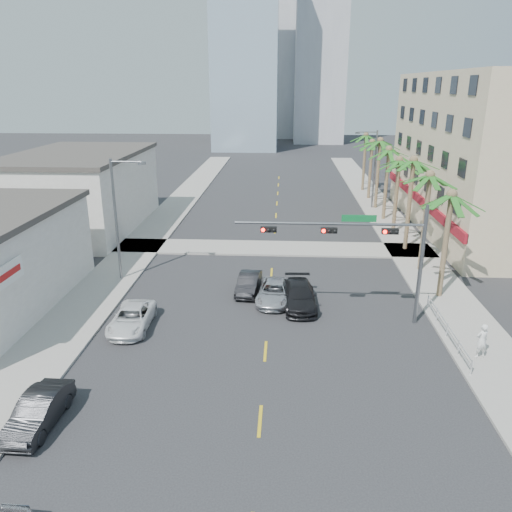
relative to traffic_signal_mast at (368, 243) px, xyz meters
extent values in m
plane|color=#262628|center=(-5.78, -7.95, -5.06)|extent=(260.00, 260.00, 0.00)
cube|color=gray|center=(6.22, 12.05, -4.99)|extent=(4.00, 120.00, 0.15)
cube|color=gray|center=(-17.78, 12.05, -4.99)|extent=(4.00, 120.00, 0.15)
cube|color=gray|center=(-5.78, 14.05, -4.99)|extent=(80.00, 4.00, 0.15)
cube|color=#CFB592|center=(16.22, 22.05, 2.44)|extent=(15.00, 28.00, 15.00)
cube|color=maroon|center=(8.62, 22.05, -2.06)|extent=(0.30, 28.00, 0.80)
cube|color=beige|center=(-25.28, 20.05, -1.46)|extent=(11.00, 18.00, 7.20)
cube|color=#99B2C6|center=(-13.78, 87.05, 18.94)|extent=(14.00, 14.00, 48.00)
cube|color=#ADADB2|center=(3.22, 102.05, 24.94)|extent=(12.00, 12.00, 60.00)
cube|color=#ADADB2|center=(-8.78, 117.05, 15.94)|extent=(16.00, 16.00, 42.00)
cylinder|color=slate|center=(3.22, 0.05, -1.46)|extent=(0.24, 0.24, 7.20)
cylinder|color=slate|center=(-2.28, 0.05, 1.14)|extent=(11.00, 0.16, 0.16)
cube|color=#0C662D|center=(-0.58, 0.05, 1.49)|extent=(2.00, 0.05, 0.40)
cube|color=black|center=(1.22, -0.10, 0.79)|extent=(0.95, 0.28, 0.32)
sphere|color=#FF0C05|center=(0.90, -0.26, 0.79)|extent=(0.22, 0.22, 0.22)
cube|color=black|center=(-2.28, -0.10, 0.79)|extent=(0.95, 0.28, 0.32)
sphere|color=#FF0C05|center=(-2.60, -0.26, 0.79)|extent=(0.22, 0.22, 0.22)
cube|color=black|center=(-5.78, -0.10, 0.79)|extent=(0.95, 0.28, 0.32)
sphere|color=#FF0C05|center=(-6.10, -0.26, 0.79)|extent=(0.22, 0.22, 0.22)
cylinder|color=brown|center=(5.82, 4.05, -1.46)|extent=(0.36, 0.36, 7.20)
cylinder|color=brown|center=(5.82, 9.25, -1.28)|extent=(0.36, 0.36, 7.56)
cylinder|color=brown|center=(5.82, 14.45, -1.10)|extent=(0.36, 0.36, 7.92)
cylinder|color=brown|center=(5.82, 19.65, -1.46)|extent=(0.36, 0.36, 7.20)
cylinder|color=brown|center=(5.82, 24.85, -1.28)|extent=(0.36, 0.36, 7.56)
cylinder|color=brown|center=(5.82, 30.05, -1.10)|extent=(0.36, 0.36, 7.92)
cylinder|color=brown|center=(5.82, 35.25, -1.46)|extent=(0.36, 0.36, 7.20)
cylinder|color=brown|center=(5.82, 40.45, -1.28)|extent=(0.36, 0.36, 7.56)
cylinder|color=slate|center=(-16.98, 6.05, -0.56)|extent=(0.20, 0.20, 9.00)
cylinder|color=slate|center=(-15.88, 6.05, 3.74)|extent=(2.20, 0.12, 0.12)
cube|color=slate|center=(-14.78, 6.05, 3.64)|extent=(0.50, 0.25, 0.18)
cylinder|color=slate|center=(5.42, 30.05, -0.56)|extent=(0.20, 0.20, 9.00)
cylinder|color=slate|center=(4.32, 30.05, 3.74)|extent=(2.20, 0.12, 0.12)
cube|color=slate|center=(3.22, 30.05, 3.64)|extent=(0.50, 0.25, 0.18)
cylinder|color=silver|center=(4.52, -1.95, -4.51)|extent=(0.08, 8.00, 0.08)
cylinder|color=silver|center=(4.52, -1.95, -4.16)|extent=(0.08, 8.00, 0.08)
cylinder|color=silver|center=(4.52, -5.95, -4.56)|extent=(0.08, 0.08, 1.00)
cylinder|color=silver|center=(4.52, -3.95, -4.56)|extent=(0.08, 0.08, 1.00)
cylinder|color=silver|center=(4.52, -1.95, -4.56)|extent=(0.08, 0.08, 1.00)
cylinder|color=silver|center=(4.52, 0.05, -4.56)|extent=(0.08, 0.08, 1.00)
cylinder|color=silver|center=(4.52, 2.05, -4.56)|extent=(0.08, 0.08, 1.00)
imported|color=black|center=(-15.18, -10.75, -4.37)|extent=(1.57, 4.23, 1.38)
imported|color=white|center=(-13.86, -1.65, -4.41)|extent=(2.27, 4.74, 1.30)
imported|color=black|center=(-7.28, 4.24, -4.40)|extent=(1.75, 4.13, 1.33)
imported|color=silver|center=(-5.46, 2.81, -4.41)|extent=(2.52, 4.86, 1.31)
imported|color=black|center=(-3.78, 2.08, -4.33)|extent=(2.28, 5.13, 1.46)
imported|color=white|center=(5.59, -4.15, -3.95)|extent=(0.81, 0.65, 1.92)
camera|label=1|loc=(-4.92, -28.08, 8.77)|focal=35.00mm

